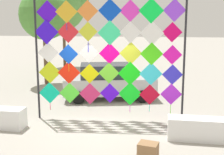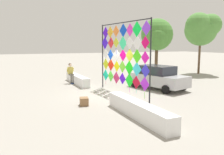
{
  "view_description": "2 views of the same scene",
  "coord_description": "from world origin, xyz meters",
  "px_view_note": "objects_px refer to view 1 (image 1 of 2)",
  "views": [
    {
      "loc": [
        1.94,
        -8.58,
        3.23
      ],
      "look_at": [
        0.51,
        0.03,
        1.62
      ],
      "focal_mm": 47.89,
      "sensor_mm": 36.0,
      "label": 1
    },
    {
      "loc": [
        11.74,
        -4.89,
        2.84
      ],
      "look_at": [
        0.22,
        0.34,
        1.0
      ],
      "focal_mm": 36.73,
      "sensor_mm": 36.0,
      "label": 2
    }
  ],
  "objects_px": {
    "parked_car": "(109,81)",
    "tree_palm_like": "(64,7)",
    "kite_display_rack": "(109,50)",
    "tree_broadleaf": "(46,16)",
    "cardboard_box_large": "(148,150)"
  },
  "relations": [
    {
      "from": "kite_display_rack",
      "to": "cardboard_box_large",
      "type": "height_order",
      "value": "kite_display_rack"
    },
    {
      "from": "tree_broadleaf",
      "to": "cardboard_box_large",
      "type": "bearing_deg",
      "value": -54.89
    },
    {
      "from": "cardboard_box_large",
      "to": "tree_palm_like",
      "type": "relative_size",
      "value": 0.08
    },
    {
      "from": "parked_car",
      "to": "cardboard_box_large",
      "type": "bearing_deg",
      "value": -70.58
    },
    {
      "from": "parked_car",
      "to": "tree_palm_like",
      "type": "bearing_deg",
      "value": 119.28
    },
    {
      "from": "tree_palm_like",
      "to": "cardboard_box_large",
      "type": "bearing_deg",
      "value": -64.49
    },
    {
      "from": "parked_car",
      "to": "cardboard_box_large",
      "type": "height_order",
      "value": "parked_car"
    },
    {
      "from": "cardboard_box_large",
      "to": "tree_palm_like",
      "type": "distance_m",
      "value": 15.84
    },
    {
      "from": "cardboard_box_large",
      "to": "tree_palm_like",
      "type": "bearing_deg",
      "value": 115.51
    },
    {
      "from": "kite_display_rack",
      "to": "tree_palm_like",
      "type": "xyz_separation_m",
      "value": [
        -5.16,
        11.06,
        1.94
      ]
    },
    {
      "from": "kite_display_rack",
      "to": "tree_broadleaf",
      "type": "xyz_separation_m",
      "value": [
        -4.22,
        5.3,
        1.19
      ]
    },
    {
      "from": "parked_car",
      "to": "tree_broadleaf",
      "type": "relative_size",
      "value": 0.84
    },
    {
      "from": "cardboard_box_large",
      "to": "tree_broadleaf",
      "type": "bearing_deg",
      "value": 125.11
    },
    {
      "from": "kite_display_rack",
      "to": "parked_car",
      "type": "xyz_separation_m",
      "value": [
        -0.52,
        2.79,
        -1.6
      ]
    },
    {
      "from": "parked_car",
      "to": "tree_broadleaf",
      "type": "height_order",
      "value": "tree_broadleaf"
    }
  ]
}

